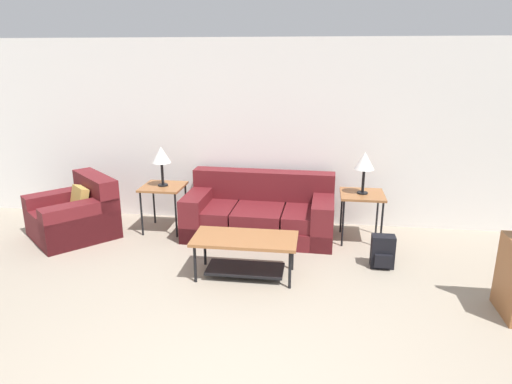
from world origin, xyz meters
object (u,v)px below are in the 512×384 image
at_px(armchair, 76,215).
at_px(table_lamp_left, 161,156).
at_px(table_lamp_right, 365,162).
at_px(backpack, 383,252).
at_px(side_table_left, 163,190).
at_px(side_table_right, 362,198).
at_px(couch, 260,214).
at_px(coffee_table, 245,248).

distance_m(armchair, table_lamp_left, 1.42).
height_order(table_lamp_right, backpack, table_lamp_right).
bearing_deg(side_table_left, table_lamp_right, -0.00).
distance_m(side_table_right, table_lamp_right, 0.48).
bearing_deg(side_table_left, backpack, -15.37).
bearing_deg(table_lamp_left, backpack, -15.37).
xyz_separation_m(side_table_left, backpack, (2.88, -0.79, -0.40)).
bearing_deg(table_lamp_left, armchair, -162.10).
height_order(side_table_right, table_lamp_right, table_lamp_right).
bearing_deg(armchair, side_table_right, 5.45).
bearing_deg(side_table_right, side_table_left, 180.00).
relative_size(side_table_left, table_lamp_right, 1.19).
distance_m(side_table_left, table_lamp_left, 0.48).
height_order(armchair, backpack, armchair).
height_order(couch, coffee_table, couch).
distance_m(table_lamp_right, backpack, 1.20).
height_order(couch, side_table_right, couch).
distance_m(coffee_table, table_lamp_left, 1.95).
distance_m(couch, side_table_right, 1.37).
height_order(armchair, side_table_right, armchair).
xyz_separation_m(coffee_table, table_lamp_left, (-1.34, 1.23, 0.72)).
bearing_deg(side_table_right, table_lamp_right, -90.00).
xyz_separation_m(table_lamp_left, backpack, (2.88, -0.79, -0.88)).
distance_m(couch, table_lamp_right, 1.55).
height_order(table_lamp_left, backpack, table_lamp_left).
relative_size(couch, table_lamp_right, 3.67).
bearing_deg(table_lamp_left, couch, 1.04).
bearing_deg(table_lamp_right, side_table_left, 180.00).
xyz_separation_m(armchair, side_table_left, (1.13, 0.36, 0.30)).
bearing_deg(backpack, table_lamp_left, 164.63).
bearing_deg(side_table_left, coffee_table, -42.52).
bearing_deg(table_lamp_right, side_table_right, 90.00).
distance_m(side_table_left, side_table_right, 2.68).
bearing_deg(backpack, table_lamp_right, 103.84).
xyz_separation_m(couch, backpack, (1.54, -0.82, -0.10)).
relative_size(armchair, table_lamp_left, 2.53).
xyz_separation_m(couch, table_lamp_right, (1.34, -0.02, 0.77)).
bearing_deg(backpack, side_table_left, 164.63).
bearing_deg(coffee_table, table_lamp_left, 137.48).
height_order(side_table_left, table_lamp_right, table_lamp_right).
bearing_deg(table_lamp_left, coffee_table, -42.52).
height_order(armchair, side_table_left, armchair).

